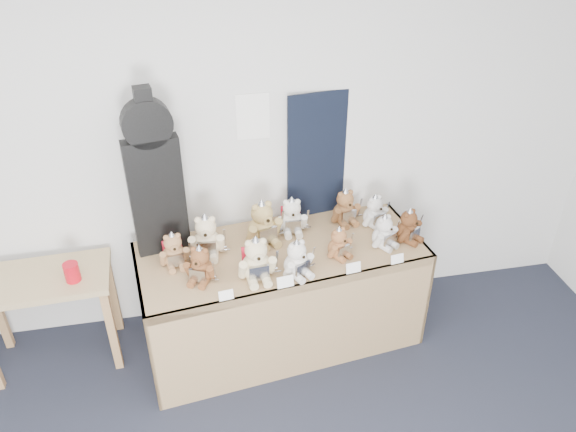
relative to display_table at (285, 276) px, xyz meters
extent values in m
plane|color=white|center=(-0.67, -2.02, 2.10)|extent=(6.00, 6.00, 0.00)
plane|color=silver|center=(-0.67, 0.48, 0.75)|extent=(6.00, 0.00, 6.00)
cube|color=white|center=(-0.11, 0.47, 0.91)|extent=(0.21, 0.00, 0.30)
cube|color=#9B764F|center=(-0.01, 0.08, 0.13)|extent=(1.90, 0.98, 0.06)
cube|color=#9B764F|center=(0.04, -0.29, -0.22)|extent=(1.81, 0.25, 0.76)
cube|color=#9B764F|center=(-0.90, -0.04, -0.22)|extent=(0.12, 0.76, 0.76)
cube|color=#9B764F|center=(0.88, 0.19, -0.22)|extent=(0.12, 0.76, 0.76)
cube|color=tan|center=(-1.50, 0.18, 0.07)|extent=(0.84, 0.49, 0.04)
cube|color=#9C6A43|center=(-1.13, 0.01, -0.28)|extent=(0.05, 0.05, 0.64)
cube|color=#9C6A43|center=(-1.14, 0.38, -0.28)|extent=(0.05, 0.05, 0.64)
cube|color=black|center=(-0.74, 0.23, 0.55)|extent=(0.34, 0.15, 0.76)
cylinder|color=black|center=(-0.74, 0.23, 1.02)|extent=(0.30, 0.15, 0.29)
cube|color=black|center=(-0.74, 0.23, 1.14)|extent=(0.11, 0.10, 0.19)
cube|color=black|center=(0.43, 0.47, 0.61)|extent=(0.66, 0.12, 0.89)
cylinder|color=red|center=(-1.30, 0.11, 0.15)|extent=(0.09, 0.09, 0.12)
ellipsoid|color=brown|center=(-0.52, -0.13, 0.23)|extent=(0.19, 0.18, 0.15)
sphere|color=brown|center=(-0.52, -0.13, 0.33)|extent=(0.11, 0.11, 0.11)
cylinder|color=brown|center=(-0.54, -0.17, 0.32)|extent=(0.05, 0.04, 0.05)
sphere|color=black|center=(-0.55, -0.18, 0.32)|extent=(0.02, 0.02, 0.02)
sphere|color=brown|center=(-0.56, -0.11, 0.37)|extent=(0.04, 0.04, 0.04)
sphere|color=brown|center=(-0.49, -0.14, 0.37)|extent=(0.04, 0.04, 0.04)
cylinder|color=brown|center=(-0.60, -0.11, 0.23)|extent=(0.07, 0.09, 0.11)
cylinder|color=brown|center=(-0.47, -0.17, 0.23)|extent=(0.07, 0.09, 0.11)
cylinder|color=brown|center=(-0.58, -0.16, 0.18)|extent=(0.08, 0.11, 0.05)
cylinder|color=brown|center=(-0.52, -0.19, 0.18)|extent=(0.08, 0.11, 0.05)
cube|color=silver|center=(-0.55, -0.18, 0.23)|extent=(0.10, 0.06, 0.08)
cone|color=silver|center=(-0.52, -0.13, 0.37)|extent=(0.09, 0.09, 0.07)
cube|color=silver|center=(-0.45, -0.19, 0.26)|extent=(0.03, 0.04, 0.16)
cube|color=silver|center=(-0.45, -0.19, 0.20)|extent=(0.04, 0.02, 0.01)
ellipsoid|color=beige|center=(-0.20, -0.17, 0.24)|extent=(0.19, 0.17, 0.18)
sphere|color=beige|center=(-0.20, -0.17, 0.36)|extent=(0.13, 0.13, 0.13)
cylinder|color=beige|center=(-0.20, -0.23, 0.35)|extent=(0.06, 0.03, 0.06)
sphere|color=black|center=(-0.20, -0.25, 0.35)|extent=(0.02, 0.02, 0.02)
sphere|color=beige|center=(-0.25, -0.17, 0.41)|extent=(0.04, 0.04, 0.04)
sphere|color=beige|center=(-0.16, -0.17, 0.41)|extent=(0.04, 0.04, 0.04)
cylinder|color=beige|center=(-0.29, -0.20, 0.25)|extent=(0.06, 0.10, 0.14)
cylinder|color=beige|center=(-0.11, -0.19, 0.25)|extent=(0.06, 0.10, 0.14)
cylinder|color=beige|center=(-0.24, -0.24, 0.19)|extent=(0.06, 0.12, 0.05)
cylinder|color=beige|center=(-0.16, -0.23, 0.19)|extent=(0.06, 0.12, 0.05)
cube|color=silver|center=(-0.20, -0.24, 0.24)|extent=(0.12, 0.03, 0.10)
cone|color=silver|center=(-0.20, -0.17, 0.42)|extent=(0.11, 0.11, 0.09)
cube|color=silver|center=(-0.09, -0.20, 0.28)|extent=(0.02, 0.05, 0.19)
cube|color=silver|center=(-0.09, -0.20, 0.20)|extent=(0.05, 0.01, 0.01)
cube|color=red|center=(-0.21, -0.10, 0.25)|extent=(0.15, 0.04, 0.16)
ellipsoid|color=silver|center=(0.04, -0.19, 0.23)|extent=(0.20, 0.19, 0.16)
sphere|color=silver|center=(0.04, -0.19, 0.33)|extent=(0.11, 0.11, 0.11)
cylinder|color=silver|center=(0.06, -0.23, 0.32)|extent=(0.05, 0.04, 0.05)
sphere|color=black|center=(0.07, -0.24, 0.32)|extent=(0.02, 0.02, 0.02)
sphere|color=silver|center=(0.00, -0.20, 0.38)|extent=(0.04, 0.04, 0.04)
sphere|color=silver|center=(0.07, -0.17, 0.38)|extent=(0.04, 0.04, 0.04)
cylinder|color=silver|center=(-0.02, -0.24, 0.24)|extent=(0.08, 0.10, 0.12)
cylinder|color=silver|center=(0.11, -0.17, 0.24)|extent=(0.08, 0.10, 0.12)
cylinder|color=silver|center=(0.03, -0.25, 0.18)|extent=(0.09, 0.11, 0.05)
cylinder|color=silver|center=(0.09, -0.22, 0.18)|extent=(0.09, 0.11, 0.05)
cube|color=silver|center=(0.06, -0.24, 0.23)|extent=(0.10, 0.06, 0.09)
cone|color=silver|center=(0.04, -0.19, 0.38)|extent=(0.10, 0.10, 0.07)
cube|color=silver|center=(0.14, -0.17, 0.26)|extent=(0.03, 0.04, 0.16)
cube|color=silver|center=(0.14, -0.17, 0.20)|extent=(0.04, 0.03, 0.01)
ellipsoid|color=#99613A|center=(0.33, -0.05, 0.22)|extent=(0.17, 0.16, 0.13)
sphere|color=#99613A|center=(0.33, -0.05, 0.31)|extent=(0.10, 0.10, 0.10)
cylinder|color=#99613A|center=(0.35, -0.09, 0.30)|extent=(0.05, 0.04, 0.04)
sphere|color=black|center=(0.35, -0.10, 0.30)|extent=(0.02, 0.02, 0.02)
sphere|color=#99613A|center=(0.30, -0.07, 0.35)|extent=(0.03, 0.03, 0.03)
sphere|color=#99613A|center=(0.36, -0.04, 0.35)|extent=(0.03, 0.03, 0.03)
cylinder|color=#99613A|center=(0.28, -0.10, 0.23)|extent=(0.07, 0.08, 0.10)
cylinder|color=#99613A|center=(0.39, -0.04, 0.23)|extent=(0.07, 0.08, 0.10)
cylinder|color=#99613A|center=(0.32, -0.11, 0.18)|extent=(0.07, 0.09, 0.04)
cylinder|color=#99613A|center=(0.38, -0.08, 0.18)|extent=(0.07, 0.09, 0.04)
cube|color=silver|center=(0.35, -0.10, 0.22)|extent=(0.08, 0.05, 0.07)
cone|color=silver|center=(0.33, -0.05, 0.35)|extent=(0.08, 0.08, 0.06)
cube|color=silver|center=(0.41, -0.04, 0.25)|extent=(0.02, 0.03, 0.14)
cube|color=silver|center=(0.41, -0.04, 0.19)|extent=(0.04, 0.02, 0.01)
ellipsoid|color=silver|center=(0.64, 0.00, 0.22)|extent=(0.19, 0.18, 0.14)
sphere|color=silver|center=(0.64, 0.00, 0.32)|extent=(0.11, 0.11, 0.11)
cylinder|color=silver|center=(0.66, -0.04, 0.31)|extent=(0.05, 0.04, 0.04)
sphere|color=black|center=(0.67, -0.05, 0.31)|extent=(0.02, 0.02, 0.02)
sphere|color=silver|center=(0.61, -0.02, 0.36)|extent=(0.03, 0.03, 0.03)
sphere|color=silver|center=(0.67, 0.02, 0.36)|extent=(0.03, 0.03, 0.03)
cylinder|color=silver|center=(0.59, -0.05, 0.23)|extent=(0.07, 0.09, 0.11)
cylinder|color=silver|center=(0.71, 0.02, 0.23)|extent=(0.07, 0.09, 0.11)
cylinder|color=silver|center=(0.64, -0.06, 0.18)|extent=(0.08, 0.10, 0.04)
cylinder|color=silver|center=(0.69, -0.03, 0.18)|extent=(0.08, 0.10, 0.04)
cube|color=silver|center=(0.67, -0.05, 0.23)|extent=(0.09, 0.06, 0.08)
cone|color=silver|center=(0.64, 0.00, 0.37)|extent=(0.09, 0.09, 0.07)
cube|color=silver|center=(0.73, 0.02, 0.25)|extent=(0.03, 0.04, 0.15)
cube|color=silver|center=(0.73, 0.02, 0.20)|extent=(0.04, 0.03, 0.01)
ellipsoid|color=brown|center=(0.82, 0.03, 0.23)|extent=(0.19, 0.19, 0.15)
sphere|color=brown|center=(0.82, 0.03, 0.32)|extent=(0.11, 0.11, 0.11)
cylinder|color=brown|center=(0.84, -0.01, 0.32)|extent=(0.05, 0.05, 0.05)
sphere|color=black|center=(0.85, -0.02, 0.32)|extent=(0.02, 0.02, 0.02)
sphere|color=brown|center=(0.79, 0.01, 0.37)|extent=(0.03, 0.03, 0.03)
sphere|color=brown|center=(0.84, 0.05, 0.37)|extent=(0.03, 0.03, 0.03)
cylinder|color=brown|center=(0.77, -0.03, 0.23)|extent=(0.08, 0.09, 0.11)
cylinder|color=brown|center=(0.88, 0.05, 0.23)|extent=(0.08, 0.09, 0.11)
cylinder|color=brown|center=(0.82, -0.03, 0.18)|extent=(0.09, 0.10, 0.04)
cylinder|color=brown|center=(0.87, 0.00, 0.18)|extent=(0.09, 0.10, 0.04)
cube|color=silver|center=(0.85, -0.02, 0.23)|extent=(0.09, 0.07, 0.08)
cone|color=silver|center=(0.82, 0.03, 0.37)|extent=(0.09, 0.09, 0.07)
cube|color=silver|center=(0.91, 0.05, 0.25)|extent=(0.03, 0.04, 0.15)
cube|color=silver|center=(0.91, 0.05, 0.20)|extent=(0.04, 0.03, 0.01)
ellipsoid|color=beige|center=(-0.47, 0.13, 0.24)|extent=(0.20, 0.17, 0.18)
sphere|color=beige|center=(-0.47, 0.13, 0.36)|extent=(0.13, 0.13, 0.13)
cylinder|color=beige|center=(-0.48, 0.07, 0.35)|extent=(0.06, 0.04, 0.06)
sphere|color=black|center=(-0.48, 0.05, 0.35)|extent=(0.02, 0.02, 0.02)
sphere|color=beige|center=(-0.51, 0.13, 0.41)|extent=(0.04, 0.04, 0.04)
sphere|color=beige|center=(-0.43, 0.12, 0.41)|extent=(0.04, 0.04, 0.04)
cylinder|color=beige|center=(-0.56, 0.11, 0.25)|extent=(0.06, 0.10, 0.14)
cylinder|color=beige|center=(-0.39, 0.09, 0.25)|extent=(0.06, 0.10, 0.14)
cylinder|color=beige|center=(-0.52, 0.07, 0.19)|extent=(0.07, 0.12, 0.05)
cylinder|color=beige|center=(-0.44, 0.06, 0.19)|extent=(0.07, 0.12, 0.05)
cube|color=silver|center=(-0.48, 0.05, 0.24)|extent=(0.12, 0.03, 0.10)
cone|color=silver|center=(-0.47, 0.13, 0.42)|extent=(0.11, 0.11, 0.09)
cube|color=silver|center=(-0.36, 0.08, 0.28)|extent=(0.02, 0.05, 0.19)
cube|color=silver|center=(-0.36, 0.08, 0.20)|extent=(0.05, 0.01, 0.01)
ellipsoid|color=tan|center=(-0.11, 0.19, 0.24)|extent=(0.24, 0.22, 0.19)
sphere|color=tan|center=(-0.11, 0.19, 0.37)|extent=(0.14, 0.14, 0.14)
cylinder|color=tan|center=(-0.09, 0.13, 0.36)|extent=(0.07, 0.05, 0.06)
sphere|color=black|center=(-0.08, 0.11, 0.36)|extent=(0.02, 0.02, 0.02)
sphere|color=tan|center=(-0.15, 0.17, 0.43)|extent=(0.05, 0.05, 0.05)
sphere|color=tan|center=(-0.07, 0.21, 0.43)|extent=(0.05, 0.05, 0.05)
cylinder|color=tan|center=(-0.19, 0.14, 0.25)|extent=(0.09, 0.12, 0.15)
cylinder|color=tan|center=(-0.02, 0.20, 0.25)|extent=(0.09, 0.12, 0.15)
cylinder|color=tan|center=(-0.13, 0.11, 0.19)|extent=(0.10, 0.14, 0.06)
cylinder|color=tan|center=(-0.05, 0.14, 0.19)|extent=(0.10, 0.14, 0.06)
cube|color=silver|center=(-0.09, 0.12, 0.25)|extent=(0.13, 0.06, 0.11)
cone|color=silver|center=(-0.11, 0.19, 0.43)|extent=(0.12, 0.12, 0.09)
cube|color=silver|center=(0.02, 0.19, 0.28)|extent=(0.03, 0.05, 0.20)
cube|color=silver|center=(0.02, 0.19, 0.21)|extent=(0.06, 0.03, 0.01)
ellipsoid|color=white|center=(0.10, 0.27, 0.23)|extent=(0.17, 0.15, 0.16)
sphere|color=white|center=(0.10, 0.27, 0.34)|extent=(0.12, 0.12, 0.12)
cylinder|color=white|center=(0.10, 0.22, 0.33)|extent=(0.05, 0.03, 0.05)
sphere|color=black|center=(0.09, 0.20, 0.33)|extent=(0.02, 0.02, 0.02)
sphere|color=white|center=(0.06, 0.27, 0.39)|extent=(0.04, 0.04, 0.04)
sphere|color=white|center=(0.14, 0.27, 0.39)|extent=(0.04, 0.04, 0.04)
cylinder|color=white|center=(0.02, 0.25, 0.24)|extent=(0.05, 0.09, 0.12)
cylinder|color=white|center=(0.17, 0.25, 0.24)|extent=(0.05, 0.09, 0.12)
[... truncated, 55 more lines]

